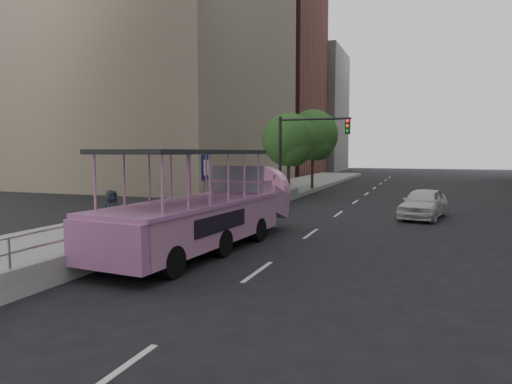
# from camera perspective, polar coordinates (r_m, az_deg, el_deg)

# --- Properties ---
(ground) EXTENTS (160.00, 160.00, 0.00)m
(ground) POSITION_cam_1_polar(r_m,az_deg,el_deg) (14.33, -0.80, -7.64)
(ground) COLOR black
(sidewalk) EXTENTS (5.50, 80.00, 0.30)m
(sidewalk) POSITION_cam_1_polar(r_m,az_deg,el_deg) (25.62, -4.77, -1.71)
(sidewalk) COLOR #9E9E99
(sidewalk) RESTS_ON ground
(kerb_wall) EXTENTS (0.24, 30.00, 0.36)m
(kerb_wall) POSITION_cam_1_polar(r_m,az_deg,el_deg) (17.32, -8.09, -3.87)
(kerb_wall) COLOR gray
(kerb_wall) RESTS_ON sidewalk
(guardrail) EXTENTS (0.07, 22.00, 0.71)m
(guardrail) POSITION_cam_1_polar(r_m,az_deg,el_deg) (17.23, -8.12, -1.69)
(guardrail) COLOR silver
(guardrail) RESTS_ON kerb_wall
(duck_boat) EXTENTS (3.04, 9.80, 3.21)m
(duck_boat) POSITION_cam_1_polar(r_m,az_deg,el_deg) (15.11, -5.67, -2.42)
(duck_boat) COLOR black
(duck_boat) RESTS_ON ground
(car) EXTENTS (2.53, 4.48, 1.44)m
(car) POSITION_cam_1_polar(r_m,az_deg,el_deg) (23.06, 20.20, -1.32)
(car) COLOR white
(car) RESTS_ON ground
(pedestrian_far) EXTENTS (0.77, 0.89, 1.54)m
(pedestrian_far) POSITION_cam_1_polar(r_m,az_deg,el_deg) (16.70, -17.61, -2.35)
(pedestrian_far) COLOR #252B36
(pedestrian_far) RESTS_ON sidewalk
(parking_sign) EXTENTS (0.09, 0.68, 3.03)m
(parking_sign) POSITION_cam_1_polar(r_m,az_deg,el_deg) (17.99, -6.30, 0.96)
(parking_sign) COLOR black
(parking_sign) RESTS_ON ground
(traffic_signal) EXTENTS (4.20, 0.32, 5.20)m
(traffic_signal) POSITION_cam_1_polar(r_m,az_deg,el_deg) (26.43, 5.52, 5.76)
(traffic_signal) COLOR black
(traffic_signal) RESTS_ON ground
(street_tree_near) EXTENTS (3.52, 3.52, 5.72)m
(street_tree_near) POSITION_cam_1_polar(r_m,az_deg,el_deg) (30.16, 4.24, 6.29)
(street_tree_near) COLOR #342218
(street_tree_near) RESTS_ON ground
(street_tree_far) EXTENTS (3.97, 3.97, 6.45)m
(street_tree_far) POSITION_cam_1_polar(r_m,az_deg,el_deg) (35.93, 7.22, 6.83)
(street_tree_far) COLOR #342218
(street_tree_far) RESTS_ON ground
(midrise_brick) EXTENTS (18.00, 16.00, 26.00)m
(midrise_brick) POSITION_cam_1_polar(r_m,az_deg,el_deg) (65.99, -0.42, 13.60)
(midrise_brick) COLOR brown
(midrise_brick) RESTS_ON ground
(midrise_stone_b) EXTENTS (16.00, 14.00, 20.00)m
(midrise_stone_b) POSITION_cam_1_polar(r_m,az_deg,el_deg) (80.16, 5.05, 9.89)
(midrise_stone_b) COLOR slate
(midrise_stone_b) RESTS_ON ground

